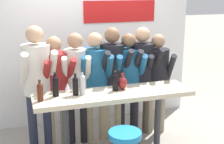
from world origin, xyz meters
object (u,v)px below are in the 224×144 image
at_px(person_center_left, 76,77).
at_px(wine_bottle_4, 55,85).
at_px(person_center_right, 112,72).
at_px(person_center, 95,76).
at_px(person_right, 128,75).
at_px(wine_bottle_1, 115,81).
at_px(wine_bottle_2, 40,91).
at_px(wine_bottle_0, 82,84).
at_px(wine_bottle_3, 75,85).
at_px(wine_glass_0, 68,87).
at_px(person_left, 56,81).
at_px(person_far_right, 142,70).
at_px(decorative_vase, 122,83).
at_px(person_far_left, 37,76).
at_px(person_rightmost, 157,73).
at_px(tasting_table, 114,105).

distance_m(person_center_left, wine_bottle_4, 0.64).
bearing_deg(person_center_right, person_center, -179.43).
bearing_deg(person_right, person_center_right, -171.58).
bearing_deg(wine_bottle_1, wine_bottle_2, -174.11).
bearing_deg(wine_bottle_0, wine_bottle_3, 178.03).
bearing_deg(wine_bottle_3, person_right, 31.44).
xyz_separation_m(person_center_left, wine_glass_0, (-0.22, -0.59, 0.05)).
relative_size(person_right, wine_glass_0, 9.20).
xyz_separation_m(person_left, person_center_right, (0.84, -0.00, 0.06)).
relative_size(person_center_right, wine_bottle_0, 5.57).
distance_m(person_far_right, decorative_vase, 0.73).
bearing_deg(person_far_left, decorative_vase, -28.75).
relative_size(person_right, wine_bottle_0, 5.26).
bearing_deg(person_center, person_far_right, 9.02).
relative_size(person_far_left, person_center_left, 1.07).
bearing_deg(decorative_vase, person_center_right, 87.47).
xyz_separation_m(person_rightmost, wine_bottle_4, (-1.63, -0.51, 0.12)).
height_order(wine_bottle_4, wine_glass_0, wine_bottle_4).
height_order(wine_bottle_2, wine_glass_0, wine_bottle_2).
distance_m(person_center, wine_bottle_0, 0.63).
relative_size(wine_bottle_2, wine_glass_0, 1.47).
bearing_deg(person_center_left, person_far_right, 9.02).
bearing_deg(person_rightmost, person_left, -169.20).
bearing_deg(wine_bottle_4, person_center_right, 30.04).
height_order(person_center_left, wine_bottle_0, person_center_left).
relative_size(person_center, wine_bottle_4, 5.40).
height_order(person_center_right, person_right, person_center_right).
bearing_deg(tasting_table, person_center_left, 121.81).
xyz_separation_m(person_far_left, wine_bottle_2, (-0.02, -0.59, -0.02)).
bearing_deg(person_far_right, person_center, 178.80).
height_order(wine_bottle_4, decorative_vase, wine_bottle_4).
xyz_separation_m(wine_bottle_4, wine_glass_0, (0.14, -0.06, -0.02)).
bearing_deg(wine_bottle_3, person_rightmost, 21.51).
height_order(person_rightmost, wine_glass_0, person_rightmost).
bearing_deg(wine_glass_0, decorative_vase, 5.15).
xyz_separation_m(person_rightmost, wine_bottle_2, (-1.83, -0.63, 0.10)).
height_order(person_far_left, wine_bottle_2, person_far_left).
height_order(person_rightmost, wine_bottle_4, person_rightmost).
bearing_deg(person_rightmost, person_right, -169.84).
relative_size(person_far_left, wine_bottle_3, 6.28).
relative_size(person_rightmost, wine_bottle_2, 6.15).
xyz_separation_m(wine_bottle_1, wine_bottle_2, (-0.97, -0.10, -0.00)).
bearing_deg(person_rightmost, wine_bottle_2, -149.69).
bearing_deg(person_center_right, person_rightmost, -2.76).
relative_size(person_left, person_center_right, 0.95).
bearing_deg(decorative_vase, person_far_right, 46.42).
bearing_deg(wine_glass_0, person_far_left, 120.85).
height_order(person_left, person_center, person_center).
height_order(person_left, wine_bottle_3, person_left).
relative_size(person_center_right, decorative_vase, 7.84).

